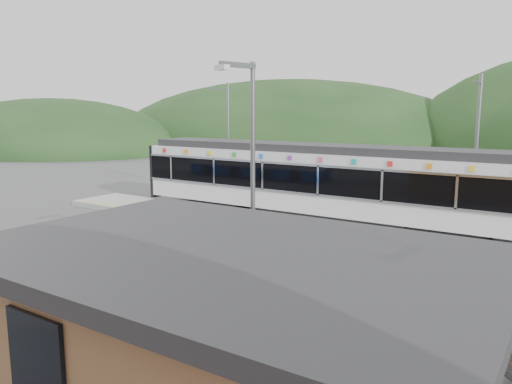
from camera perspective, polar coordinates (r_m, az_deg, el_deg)
The scene contains 9 objects.
ground at distance 20.08m, azimuth -1.58°, elevation -6.24°, with size 120.00×120.00×0.00m, color #4C4C4F.
hills at distance 22.36m, azimuth 19.75°, elevation -5.17°, with size 146.00×149.00×26.00m.
platform at distance 22.74m, azimuth 3.18°, elevation -4.00°, with size 26.00×3.20×0.30m, color #9E9E99.
yellow_line at distance 21.62m, azimuth 1.45°, elevation -4.27°, with size 26.00×0.10×0.01m, color yellow.
train at distance 24.46m, azimuth 7.63°, elevation 1.44°, with size 20.44×3.01×3.74m.
catenary_mast_west at distance 30.43m, azimuth -3.23°, elevation 6.05°, with size 0.18×1.80×7.00m.
catenary_mast_east at distance 24.82m, azimuth 23.84°, elevation 4.52°, with size 0.18×1.80×7.00m.
station_shelter at distance 9.35m, azimuth -3.05°, elevation -14.93°, with size 9.20×6.20×3.00m.
lamp_post at distance 12.44m, azimuth -0.70°, elevation 2.45°, with size 0.38×1.17×6.56m.
Camera 1 is at (11.07, -15.86, 5.40)m, focal length 35.00 mm.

